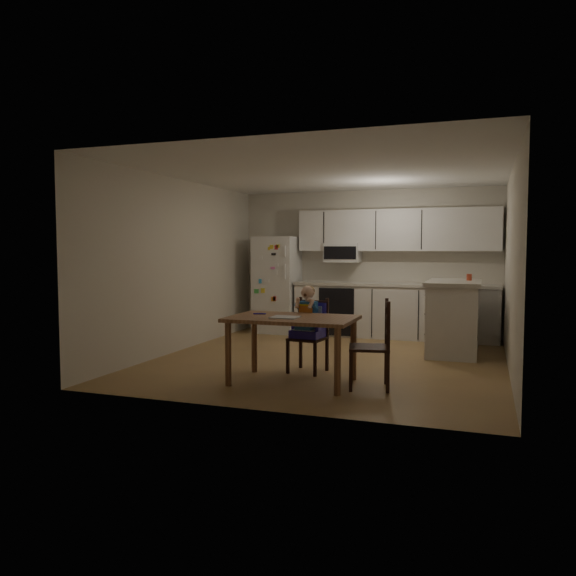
% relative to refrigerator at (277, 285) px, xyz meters
% --- Properties ---
extents(room, '(4.52, 5.01, 2.51)m').
position_rel_refrigerator_xyz_m(room, '(1.55, -1.67, 0.40)').
color(room, olive).
rests_on(room, ground).
extents(refrigerator, '(0.72, 0.70, 1.70)m').
position_rel_refrigerator_xyz_m(refrigerator, '(0.00, 0.00, 0.00)').
color(refrigerator, silver).
rests_on(refrigerator, ground).
extents(kitchen_run, '(3.37, 0.62, 2.15)m').
position_rel_refrigerator_xyz_m(kitchen_run, '(2.05, 0.09, 0.03)').
color(kitchen_run, silver).
rests_on(kitchen_run, ground).
extents(kitchen_island, '(0.73, 1.40, 1.03)m').
position_rel_refrigerator_xyz_m(kitchen_island, '(3.09, -1.07, -0.33)').
color(kitchen_island, silver).
rests_on(kitchen_island, ground).
extents(red_cup, '(0.07, 0.07, 0.09)m').
position_rel_refrigerator_xyz_m(red_cup, '(3.29, -0.91, 0.23)').
color(red_cup, '#B93E24').
rests_on(red_cup, kitchen_island).
extents(dining_table, '(1.38, 0.88, 0.74)m').
position_rel_refrigerator_xyz_m(dining_table, '(1.50, -3.54, -0.21)').
color(dining_table, brown).
rests_on(dining_table, ground).
extents(napkin, '(0.29, 0.25, 0.01)m').
position_rel_refrigerator_xyz_m(napkin, '(1.45, -3.64, -0.11)').
color(napkin, '#B4B4B9').
rests_on(napkin, dining_table).
extents(toddler_spoon, '(0.12, 0.06, 0.02)m').
position_rel_refrigerator_xyz_m(toddler_spoon, '(1.06, -3.44, -0.10)').
color(toddler_spoon, '#2B1FAE').
rests_on(toddler_spoon, dining_table).
extents(chair_booster, '(0.44, 0.44, 1.05)m').
position_rel_refrigerator_xyz_m(chair_booster, '(1.51, -2.92, -0.22)').
color(chair_booster, black).
rests_on(chair_booster, ground).
extents(chair_side, '(0.50, 0.50, 0.95)m').
position_rel_refrigerator_xyz_m(chair_side, '(2.45, -3.47, -0.31)').
color(chair_side, black).
rests_on(chair_side, ground).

